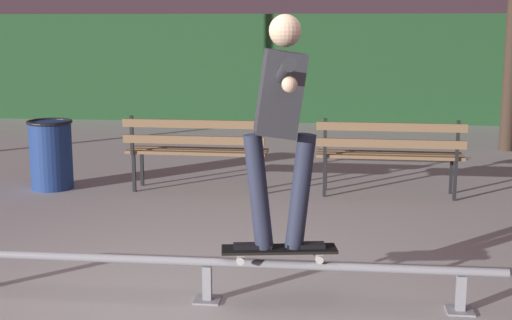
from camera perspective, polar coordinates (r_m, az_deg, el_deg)
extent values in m
plane|color=#ADAAA8|center=(4.90, -4.41, -12.12)|extent=(90.00, 90.00, 0.00)
cube|color=#234C28|center=(14.56, 3.06, 7.29)|extent=(24.00, 1.20, 2.07)
cylinder|color=gray|center=(5.05, -3.87, -7.99)|extent=(4.03, 0.06, 0.06)
cube|color=gray|center=(5.10, -3.85, -9.64)|extent=(0.06, 0.06, 0.25)
cube|color=gray|center=(5.14, -3.83, -10.89)|extent=(0.18, 0.18, 0.01)
cube|color=gray|center=(5.09, 15.78, -10.07)|extent=(0.06, 0.06, 0.25)
cube|color=gray|center=(5.14, 15.71, -11.31)|extent=(0.18, 0.18, 0.01)
cube|color=black|center=(4.95, 1.83, -7.02)|extent=(0.80, 0.32, 0.02)
cube|color=black|center=(4.95, 1.83, -6.91)|extent=(0.78, 0.31, 0.00)
cube|color=#9E9EA3|center=(4.98, 4.89, -7.15)|extent=(0.08, 0.18, 0.02)
cube|color=#9E9EA3|center=(4.94, -1.27, -7.26)|extent=(0.08, 0.18, 0.02)
cylinder|color=beige|center=(4.92, 5.01, -7.82)|extent=(0.06, 0.04, 0.05)
cylinder|color=beige|center=(5.07, 4.76, -7.25)|extent=(0.06, 0.04, 0.05)
cylinder|color=beige|center=(4.88, -1.24, -7.94)|extent=(0.06, 0.04, 0.05)
cylinder|color=beige|center=(5.03, -1.29, -7.36)|extent=(0.06, 0.04, 0.05)
cube|color=black|center=(4.96, 3.91, -6.71)|extent=(0.27, 0.14, 0.03)
cube|color=black|center=(4.93, -0.27, -6.79)|extent=(0.27, 0.14, 0.03)
cylinder|color=#282D42|center=(4.86, 3.50, -2.50)|extent=(0.22, 0.15, 0.79)
cylinder|color=#282D42|center=(4.84, 0.20, -2.54)|extent=(0.22, 0.15, 0.79)
cube|color=#2D2D33|center=(4.74, 1.90, 5.28)|extent=(0.39, 0.41, 0.57)
cylinder|color=#2D2D33|center=(4.35, 2.31, 6.90)|extent=(0.18, 0.61, 0.21)
cylinder|color=#2D2D33|center=(5.10, 1.57, 7.47)|extent=(0.18, 0.61, 0.21)
sphere|color=beige|center=(4.07, 2.65, 5.94)|extent=(0.09, 0.09, 0.09)
sphere|color=beige|center=(5.39, 1.35, 7.11)|extent=(0.09, 0.09, 0.09)
sphere|color=beige|center=(4.72, 2.30, 10.12)|extent=(0.21, 0.21, 0.21)
cube|color=black|center=(8.39, 0.32, -0.82)|extent=(0.04, 0.04, 0.44)
cube|color=black|center=(8.08, 0.04, -1.27)|extent=(0.04, 0.04, 0.44)
cube|color=black|center=(7.96, 0.00, 1.77)|extent=(0.04, 0.04, 0.44)
cube|color=black|center=(8.68, -8.94, -0.57)|extent=(0.04, 0.04, 0.44)
cube|color=black|center=(8.38, -9.56, -0.99)|extent=(0.04, 0.04, 0.44)
cube|color=black|center=(8.26, -9.73, 1.94)|extent=(0.04, 0.04, 0.44)
cube|color=brown|center=(8.45, -4.44, 0.86)|extent=(1.60, 0.12, 0.04)
cube|color=brown|center=(8.31, -4.64, 0.70)|extent=(1.60, 0.12, 0.04)
cube|color=brown|center=(8.18, -4.84, 0.53)|extent=(1.60, 0.12, 0.04)
cube|color=brown|center=(8.08, -4.97, 1.57)|extent=(1.60, 0.06, 0.09)
cube|color=brown|center=(8.06, -4.99, 2.84)|extent=(1.60, 0.06, 0.09)
cube|color=black|center=(8.45, 15.08, -1.12)|extent=(0.04, 0.04, 0.44)
cube|color=black|center=(8.14, 15.37, -1.58)|extent=(0.04, 0.04, 0.44)
cube|color=black|center=(8.02, 15.56, 1.43)|extent=(0.04, 0.04, 0.44)
cube|color=black|center=(8.37, 5.49, -0.90)|extent=(0.04, 0.04, 0.44)
cube|color=black|center=(8.06, 5.41, -1.35)|extent=(0.04, 0.04, 0.44)
cube|color=black|center=(7.94, 5.45, 1.69)|extent=(0.04, 0.04, 0.44)
cube|color=brown|center=(8.32, 10.37, 0.56)|extent=(1.60, 0.12, 0.04)
cube|color=brown|center=(8.18, 10.41, 0.39)|extent=(1.60, 0.12, 0.04)
cube|color=brown|center=(8.04, 10.46, 0.22)|extent=(1.60, 0.12, 0.04)
cube|color=brown|center=(7.94, 10.52, 1.27)|extent=(1.60, 0.06, 0.09)
cube|color=brown|center=(7.92, 10.57, 2.56)|extent=(1.60, 0.06, 0.09)
cylinder|color=#3D2D23|center=(11.49, 19.44, 7.51)|extent=(0.22, 0.22, 2.75)
cylinder|color=navy|center=(8.72, -15.79, 0.35)|extent=(0.48, 0.48, 0.78)
torus|color=black|center=(8.66, -15.92, 2.89)|extent=(0.52, 0.52, 0.04)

